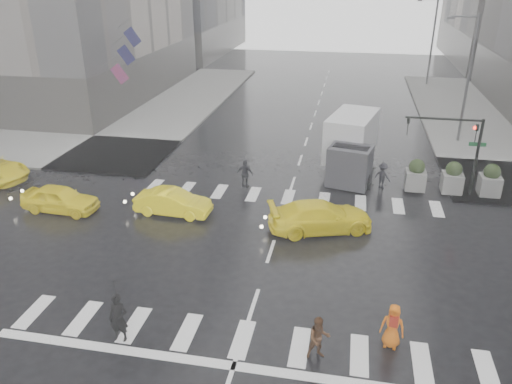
% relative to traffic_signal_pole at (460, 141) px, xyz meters
% --- Properties ---
extents(ground, '(120.00, 120.00, 0.00)m').
position_rel_traffic_signal_pole_xyz_m(ground, '(-9.01, -8.01, -3.22)').
color(ground, black).
rests_on(ground, ground).
extents(sidewalk_nw, '(35.00, 35.00, 0.15)m').
position_rel_traffic_signal_pole_xyz_m(sidewalk_nw, '(-28.51, 9.49, -3.14)').
color(sidewalk_nw, gray).
rests_on(sidewalk_nw, ground).
extents(road_markings, '(18.00, 48.00, 0.01)m').
position_rel_traffic_signal_pole_xyz_m(road_markings, '(-9.01, -8.01, -3.21)').
color(road_markings, silver).
rests_on(road_markings, ground).
extents(traffic_signal_pole, '(4.45, 0.42, 4.50)m').
position_rel_traffic_signal_pole_xyz_m(traffic_signal_pole, '(0.00, 0.00, 0.00)').
color(traffic_signal_pole, black).
rests_on(traffic_signal_pole, ground).
extents(street_lamp_near, '(2.15, 0.22, 9.00)m').
position_rel_traffic_signal_pole_xyz_m(street_lamp_near, '(1.86, 9.99, 1.73)').
color(street_lamp_near, '#59595B').
rests_on(street_lamp_near, ground).
extents(street_lamp_far, '(2.15, 0.22, 9.00)m').
position_rel_traffic_signal_pole_xyz_m(street_lamp_far, '(1.86, 29.99, 1.73)').
color(street_lamp_far, '#59595B').
rests_on(street_lamp_far, ground).
extents(planter_west, '(1.10, 1.10, 1.80)m').
position_rel_traffic_signal_pole_xyz_m(planter_west, '(-2.01, 0.19, -2.23)').
color(planter_west, gray).
rests_on(planter_west, ground).
extents(planter_mid, '(1.10, 1.10, 1.80)m').
position_rel_traffic_signal_pole_xyz_m(planter_mid, '(-0.01, 0.19, -2.23)').
color(planter_mid, gray).
rests_on(planter_mid, ground).
extents(planter_east, '(1.10, 1.10, 1.80)m').
position_rel_traffic_signal_pole_xyz_m(planter_east, '(1.99, 0.19, -2.23)').
color(planter_east, gray).
rests_on(planter_east, ground).
extents(flag_cluster, '(2.87, 3.06, 4.69)m').
position_rel_traffic_signal_pole_xyz_m(flag_cluster, '(-24.09, 10.49, 2.42)').
color(flag_cluster, '#59595B').
rests_on(flag_cluster, ground).
extents(pedestrian_black, '(1.00, 1.02, 2.43)m').
position_rel_traffic_signal_pole_xyz_m(pedestrian_black, '(-13.13, -14.81, -1.65)').
color(pedestrian_black, black).
rests_on(pedestrian_black, ground).
extents(pedestrian_brown, '(0.90, 0.80, 1.56)m').
position_rel_traffic_signal_pole_xyz_m(pedestrian_brown, '(-6.37, -14.36, -2.44)').
color(pedestrian_brown, '#432918').
rests_on(pedestrian_brown, ground).
extents(pedestrian_orange, '(0.88, 0.66, 1.63)m').
position_rel_traffic_signal_pole_xyz_m(pedestrian_orange, '(-3.99, -13.34, -2.39)').
color(pedestrian_orange, '#D05D0E').
rests_on(pedestrian_orange, ground).
extents(pedestrian_far_a, '(1.14, 0.88, 1.71)m').
position_rel_traffic_signal_pole_xyz_m(pedestrian_far_a, '(-11.67, -1.11, -2.36)').
color(pedestrian_far_a, black).
rests_on(pedestrian_far_a, ground).
extents(pedestrian_far_b, '(1.14, 1.01, 1.55)m').
position_rel_traffic_signal_pole_xyz_m(pedestrian_far_b, '(-3.82, 0.29, -2.44)').
color(pedestrian_far_b, black).
rests_on(pedestrian_far_b, ground).
extents(taxi_front, '(4.12, 1.81, 1.38)m').
position_rel_traffic_signal_pole_xyz_m(taxi_front, '(-20.58, -6.01, -2.53)').
color(taxi_front, yellow).
rests_on(taxi_front, ground).
extents(taxi_mid, '(4.02, 1.55, 1.31)m').
position_rel_traffic_signal_pole_xyz_m(taxi_mid, '(-14.63, -5.23, -2.56)').
color(taxi_mid, yellow).
rests_on(taxi_mid, ground).
extents(taxi_rear, '(4.90, 3.42, 1.47)m').
position_rel_traffic_signal_pole_xyz_m(taxi_rear, '(-6.97, -5.53, -2.48)').
color(taxi_rear, yellow).
rests_on(taxi_rear, ground).
extents(box_truck, '(2.45, 6.54, 3.48)m').
position_rel_traffic_signal_pole_xyz_m(box_truck, '(-5.75, 2.55, -1.36)').
color(box_truck, silver).
rests_on(box_truck, ground).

